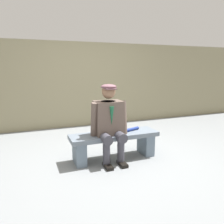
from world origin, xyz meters
TOP-DOWN VIEW (x-y plane):
  - ground_plane at (0.00, 0.00)m, footprint 30.00×30.00m
  - bench at (0.00, 0.00)m, footprint 1.43×0.40m
  - seated_man at (0.10, 0.05)m, footprint 0.59×0.56m
  - rolled_magazine at (-0.32, -0.03)m, footprint 0.29×0.13m
  - stadium_wall at (0.00, -2.34)m, footprint 12.00×0.24m

SIDE VIEW (x-z plane):
  - ground_plane at x=0.00m, z-range 0.00..0.00m
  - bench at x=0.00m, z-range 0.07..0.50m
  - rolled_magazine at x=-0.32m, z-range 0.43..0.48m
  - seated_man at x=0.10m, z-range 0.05..1.26m
  - stadium_wall at x=0.00m, z-range 0.00..2.07m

